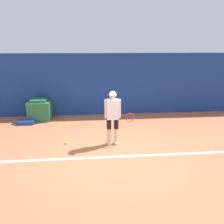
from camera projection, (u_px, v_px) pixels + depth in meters
The scene contains 7 objects.
ground_plane at pixel (111, 152), 6.21m from camera, with size 24.00×24.00×0.00m, color #B76642.
back_wall at pixel (104, 85), 9.33m from camera, with size 24.00×0.10×2.62m.
court_baseline at pixel (112, 157), 5.91m from camera, with size 21.60×0.10×0.01m.
tennis_player at pixel (113, 115), 6.47m from camera, with size 0.90×0.28×1.66m.
tennis_ball at pixel (66, 143), 6.72m from camera, with size 0.07×0.07×0.07m.
covered_chair at pixel (40, 110), 8.88m from camera, with size 0.87×0.80×0.86m.
equipment_bag at pixel (26, 122), 8.43m from camera, with size 0.62×0.33×0.15m.
Camera 1 is at (-0.49, -5.60, 2.89)m, focal length 35.00 mm.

